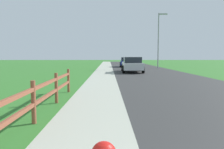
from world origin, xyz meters
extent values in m
plane|color=#32722A|center=(0.00, 25.00, 0.00)|extent=(120.00, 120.00, 0.00)
cube|color=#343434|center=(3.50, 27.00, 0.00)|extent=(7.00, 66.00, 0.01)
cube|color=#AEB2A0|center=(-3.00, 27.00, 0.00)|extent=(6.00, 66.00, 0.01)
cube|color=#32722A|center=(-4.50, 27.00, 0.01)|extent=(5.00, 66.00, 0.00)
cube|color=#A91511|center=(-0.58, 1.98, 0.88)|extent=(0.04, 0.04, 0.04)
cylinder|color=brown|center=(-2.33, 5.26, 0.52)|extent=(0.11, 0.11, 1.05)
cylinder|color=brown|center=(-2.33, 7.48, 0.52)|extent=(0.11, 0.11, 1.05)
cylinder|color=brown|center=(-2.33, 9.69, 0.52)|extent=(0.11, 0.11, 1.05)
cube|color=brown|center=(-2.33, 5.26, 0.47)|extent=(0.07, 8.85, 0.09)
cube|color=brown|center=(-2.33, 5.26, 0.84)|extent=(0.07, 8.85, 0.09)
cube|color=#B7BABF|center=(1.86, 21.56, 0.63)|extent=(2.00, 4.85, 0.65)
cube|color=#1E232B|center=(1.85, 21.32, 1.24)|extent=(1.71, 2.59, 0.56)
cylinder|color=black|center=(2.74, 20.04, 0.36)|extent=(0.24, 0.73, 0.73)
cylinder|color=black|center=(0.89, 20.10, 0.36)|extent=(0.24, 0.73, 0.73)
cylinder|color=black|center=(2.83, 23.01, 0.36)|extent=(0.24, 0.73, 0.73)
cylinder|color=black|center=(0.98, 23.07, 0.36)|extent=(0.24, 0.73, 0.73)
cube|color=navy|center=(2.19, 31.72, 0.61)|extent=(2.05, 4.53, 0.64)
cube|color=#1E232B|center=(2.20, 31.89, 1.18)|extent=(1.73, 2.44, 0.50)
cylinder|color=black|center=(3.03, 30.30, 0.34)|extent=(0.26, 0.69, 0.68)
cylinder|color=black|center=(1.21, 30.39, 0.34)|extent=(0.26, 0.69, 0.68)
cylinder|color=black|center=(3.17, 33.05, 0.34)|extent=(0.26, 0.69, 0.68)
cylinder|color=black|center=(1.35, 33.14, 0.34)|extent=(0.26, 0.69, 0.68)
cylinder|color=gray|center=(5.94, 27.78, 3.56)|extent=(0.14, 0.14, 7.12)
cube|color=#999999|center=(6.49, 27.78, 6.97)|extent=(1.10, 0.20, 0.14)
camera|label=1|loc=(-0.54, 0.28, 1.63)|focal=33.88mm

